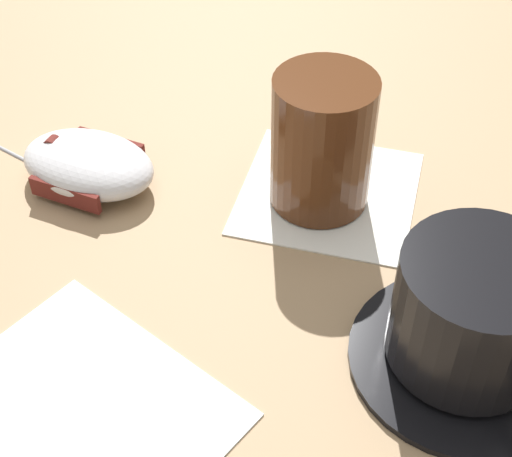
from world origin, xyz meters
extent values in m
plane|color=#9E7F5B|center=(0.00, 0.00, 0.00)|extent=(3.00, 3.00, 0.00)
cylinder|color=black|center=(-0.09, -0.12, 0.00)|extent=(0.13, 0.13, 0.01)
cylinder|color=black|center=(-0.09, -0.12, 0.04)|extent=(0.09, 0.09, 0.07)
ellipsoid|color=silver|center=(0.05, 0.13, 0.02)|extent=(0.10, 0.12, 0.03)
cylinder|color=#591E19|center=(0.06, 0.15, 0.03)|extent=(0.01, 0.01, 0.01)
cube|color=#591E19|center=(0.03, 0.14, 0.01)|extent=(0.02, 0.05, 0.01)
cube|color=#591E19|center=(0.08, 0.12, 0.01)|extent=(0.02, 0.05, 0.01)
cylinder|color=gray|center=(0.08, 0.20, 0.00)|extent=(0.03, 0.04, 0.00)
sphere|color=gray|center=(0.07, 0.18, 0.00)|extent=(0.00, 0.00, 0.00)
cube|color=silver|center=(0.05, -0.05, 0.00)|extent=(0.14, 0.14, 0.00)
cylinder|color=#4C2814|center=(0.05, -0.04, 0.05)|extent=(0.07, 0.07, 0.10)
cube|color=white|center=(-0.15, 0.10, 0.00)|extent=(0.22, 0.22, 0.00)
camera|label=1|loc=(-0.37, -0.02, 0.37)|focal=55.00mm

